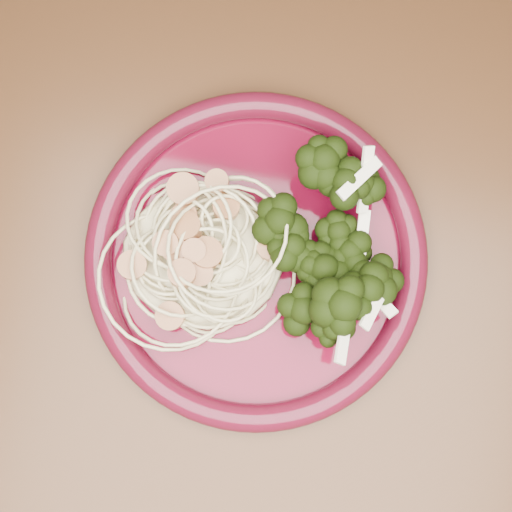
{
  "coord_description": "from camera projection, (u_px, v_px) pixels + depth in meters",
  "views": [
    {
      "loc": [
        -0.09,
        -0.09,
        1.39
      ],
      "look_at": [
        -0.1,
        -0.0,
        0.77
      ],
      "focal_mm": 50.0,
      "sensor_mm": 36.0,
      "label": 1
    }
  ],
  "objects": [
    {
      "name": "scallop_cluster",
      "position": [
        198.0,
        249.0,
        0.58
      ],
      "size": [
        0.15,
        0.15,
        0.04
      ],
      "primitive_type": null,
      "rotation": [
        0.0,
        0.0,
        0.19
      ],
      "color": "#AD7345",
      "rests_on": "spaghetti_pile"
    },
    {
      "name": "dinner_plate",
      "position": [
        256.0,
        257.0,
        0.63
      ],
      "size": [
        0.36,
        0.36,
        0.03
      ],
      "rotation": [
        0.0,
        0.0,
        0.19
      ],
      "color": "#500618",
      "rests_on": "dining_table"
    },
    {
      "name": "spaghetti_pile",
      "position": [
        201.0,
        255.0,
        0.62
      ],
      "size": [
        0.16,
        0.15,
        0.03
      ],
      "primitive_type": "ellipsoid",
      "rotation": [
        0.0,
        0.0,
        0.19
      ],
      "color": "beige",
      "rests_on": "dinner_plate"
    },
    {
      "name": "broccoli_pile",
      "position": [
        324.0,
        254.0,
        0.61
      ],
      "size": [
        0.13,
        0.18,
        0.06
      ],
      "primitive_type": "ellipsoid",
      "rotation": [
        0.0,
        0.0,
        0.19
      ],
      "color": "black",
      "rests_on": "dinner_plate"
    },
    {
      "name": "dining_table",
      "position": [
        356.0,
        287.0,
        0.74
      ],
      "size": [
        1.2,
        0.8,
        0.75
      ],
      "color": "#472814",
      "rests_on": "ground"
    },
    {
      "name": "onion_garnish",
      "position": [
        328.0,
        248.0,
        0.57
      ],
      "size": [
        0.09,
        0.11,
        0.05
      ],
      "primitive_type": null,
      "rotation": [
        0.0,
        0.0,
        0.19
      ],
      "color": "white",
      "rests_on": "broccoli_pile"
    }
  ]
}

